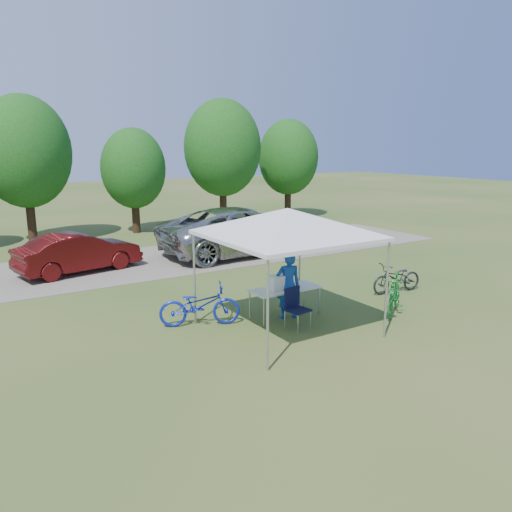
% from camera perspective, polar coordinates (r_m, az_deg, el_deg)
% --- Properties ---
extents(ground, '(100.00, 100.00, 0.00)m').
position_cam_1_polar(ground, '(11.26, 3.44, -8.42)').
color(ground, '#2D5119').
rests_on(ground, ground).
extents(gravel_strip, '(24.00, 5.00, 0.02)m').
position_cam_1_polar(gravel_strip, '(18.08, -11.56, -0.55)').
color(gravel_strip, gray).
rests_on(gravel_strip, ground).
extents(canopy, '(4.53, 4.53, 3.00)m').
position_cam_1_polar(canopy, '(10.61, 3.63, 5.09)').
color(canopy, '#A5A5AA').
rests_on(canopy, ground).
extents(treeline, '(24.89, 4.28, 6.30)m').
position_cam_1_polar(treeline, '(23.31, -18.10, 10.73)').
color(treeline, '#382314').
rests_on(treeline, ground).
extents(folding_table, '(1.71, 0.71, 0.70)m').
position_cam_1_polar(folding_table, '(11.92, 3.36, -3.88)').
color(folding_table, white).
rests_on(folding_table, ground).
extents(folding_chair, '(0.53, 0.55, 0.91)m').
position_cam_1_polar(folding_chair, '(11.28, 4.48, -5.52)').
color(folding_chair, black).
rests_on(folding_chair, ground).
extents(cooler, '(0.47, 0.32, 0.34)m').
position_cam_1_polar(cooler, '(11.74, 2.55, -3.02)').
color(cooler, white).
rests_on(cooler, folding_table).
extents(ice_cream_cup, '(0.08, 0.08, 0.06)m').
position_cam_1_polar(ice_cream_cup, '(12.05, 4.80, -3.34)').
color(ice_cream_cup, gold).
rests_on(ice_cream_cup, folding_table).
extents(cyclist, '(0.68, 0.56, 1.61)m').
position_cam_1_polar(cyclist, '(11.78, 3.69, -3.36)').
color(cyclist, '#133DA0').
rests_on(cyclist, ground).
extents(bike_blue, '(1.93, 1.30, 0.96)m').
position_cam_1_polar(bike_blue, '(11.43, -6.45, -5.61)').
color(bike_blue, '#1326AC').
rests_on(bike_blue, ground).
extents(bike_green, '(1.61, 1.29, 0.98)m').
position_cam_1_polar(bike_green, '(12.62, 15.51, -4.18)').
color(bike_green, '#1B7D2C').
rests_on(bike_green, ground).
extents(bike_dark, '(1.66, 0.74, 0.84)m').
position_cam_1_polar(bike_dark, '(14.41, 15.83, -2.43)').
color(bike_dark, black).
rests_on(bike_dark, ground).
extents(minivan, '(6.33, 2.96, 1.75)m').
position_cam_1_polar(minivan, '(18.77, -1.56, 2.94)').
color(minivan, '#A6A6A1').
rests_on(minivan, gravel_strip).
extents(sedan, '(4.08, 2.11, 1.28)m').
position_cam_1_polar(sedan, '(17.00, -19.59, 0.39)').
color(sedan, '#4D0C0D').
rests_on(sedan, gravel_strip).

